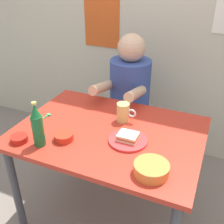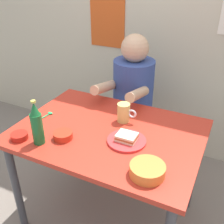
# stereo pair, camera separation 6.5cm
# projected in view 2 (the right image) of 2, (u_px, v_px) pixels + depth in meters

# --- Properties ---
(ground_plane) EXTENTS (6.00, 6.00, 0.00)m
(ground_plane) POSITION_uv_depth(u_px,v_px,m) (109.00, 215.00, 1.97)
(ground_plane) COLOR slate
(wall_back) EXTENTS (4.40, 0.09, 2.60)m
(wall_back) POSITION_uv_depth(u_px,v_px,m) (167.00, 7.00, 2.16)
(wall_back) COLOR #BCB299
(wall_back) RESTS_ON ground
(dining_table) EXTENTS (1.10, 0.80, 0.74)m
(dining_table) POSITION_uv_depth(u_px,v_px,m) (108.00, 143.00, 1.65)
(dining_table) COLOR #B72D1E
(dining_table) RESTS_ON ground
(stool) EXTENTS (0.34, 0.34, 0.45)m
(stool) POSITION_uv_depth(u_px,v_px,m) (132.00, 130.00, 2.33)
(stool) COLOR #4C4C51
(stool) RESTS_ON ground
(person_seated) EXTENTS (0.33, 0.56, 0.72)m
(person_seated) POSITION_uv_depth(u_px,v_px,m) (133.00, 86.00, 2.12)
(person_seated) COLOR #33478C
(person_seated) RESTS_ON stool
(plate_orange) EXTENTS (0.22, 0.22, 0.01)m
(plate_orange) POSITION_uv_depth(u_px,v_px,m) (127.00, 141.00, 1.50)
(plate_orange) COLOR red
(plate_orange) RESTS_ON dining_table
(sandwich) EXTENTS (0.11, 0.09, 0.04)m
(sandwich) POSITION_uv_depth(u_px,v_px,m) (127.00, 137.00, 1.49)
(sandwich) COLOR beige
(sandwich) RESTS_ON plate_orange
(beer_mug) EXTENTS (0.13, 0.08, 0.12)m
(beer_mug) POSITION_uv_depth(u_px,v_px,m) (124.00, 113.00, 1.67)
(beer_mug) COLOR #D1BC66
(beer_mug) RESTS_ON dining_table
(beer_bottle) EXTENTS (0.06, 0.06, 0.26)m
(beer_bottle) POSITION_uv_depth(u_px,v_px,m) (37.00, 124.00, 1.44)
(beer_bottle) COLOR #19602D
(beer_bottle) RESTS_ON dining_table
(sauce_bowl_chili) EXTENTS (0.11, 0.11, 0.04)m
(sauce_bowl_chili) POSITION_uv_depth(u_px,v_px,m) (63.00, 135.00, 1.52)
(sauce_bowl_chili) COLOR red
(sauce_bowl_chili) RESTS_ON dining_table
(sambal_bowl_red) EXTENTS (0.10, 0.10, 0.03)m
(sambal_bowl_red) POSITION_uv_depth(u_px,v_px,m) (19.00, 136.00, 1.52)
(sambal_bowl_red) COLOR #B21E14
(sambal_bowl_red) RESTS_ON dining_table
(soup_bowl_orange) EXTENTS (0.17, 0.17, 0.05)m
(soup_bowl_orange) POSITION_uv_depth(u_px,v_px,m) (147.00, 170.00, 1.26)
(soup_bowl_orange) COLOR orange
(soup_bowl_orange) RESTS_ON dining_table
(spoon) EXTENTS (0.04, 0.12, 0.01)m
(spoon) POSITION_uv_depth(u_px,v_px,m) (48.00, 115.00, 1.76)
(spoon) COLOR #26A559
(spoon) RESTS_ON dining_table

